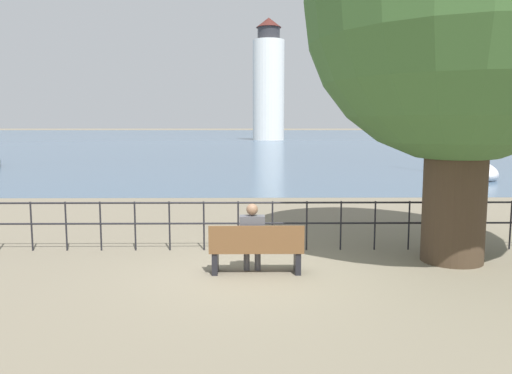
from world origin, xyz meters
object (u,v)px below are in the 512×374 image
(sailboat_2, at_px, (465,170))
(park_bench, at_px, (256,250))
(seated_person_left, at_px, (252,235))
(harbor_lighthouse, at_px, (269,84))
(shade_tree, at_px, (464,6))

(sailboat_2, bearing_deg, park_bench, -121.12)
(seated_person_left, bearing_deg, harbor_lighthouse, 87.68)
(shade_tree, height_order, harbor_lighthouse, harbor_lighthouse)
(seated_person_left, bearing_deg, sailboat_2, 56.69)
(seated_person_left, height_order, sailboat_2, sailboat_2)
(seated_person_left, xyz_separation_m, sailboat_2, (11.23, 17.08, -0.36))
(shade_tree, bearing_deg, harbor_lighthouse, 90.34)
(harbor_lighthouse, bearing_deg, park_bench, -92.26)
(park_bench, height_order, seated_person_left, seated_person_left)
(shade_tree, relative_size, harbor_lighthouse, 0.35)
(park_bench, height_order, sailboat_2, sailboat_2)
(seated_person_left, height_order, harbor_lighthouse, harbor_lighthouse)
(shade_tree, xyz_separation_m, seated_person_left, (-3.90, -0.72, -4.13))
(shade_tree, relative_size, park_bench, 4.68)
(park_bench, relative_size, sailboat_2, 0.15)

